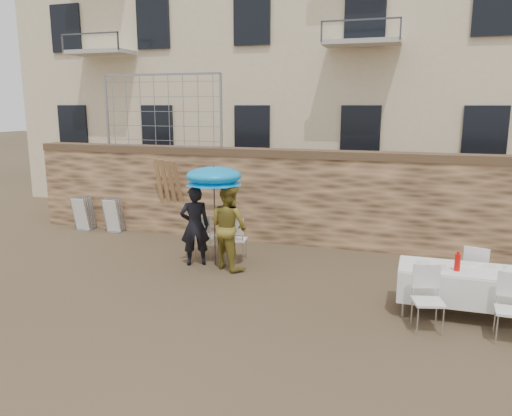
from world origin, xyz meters
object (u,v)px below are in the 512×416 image
(soda_bottle, at_px, (457,263))
(chair_stack_right, at_px, (117,214))
(chair_stack_left, at_px, (88,212))
(man_suit, at_px, (195,226))
(couple_chair_right, at_px, (236,238))
(table_chair_back, at_px, (477,272))
(table_chair_front_right, at_px, (512,309))
(table_chair_front_left, at_px, (428,300))
(banquet_table, at_px, (470,272))
(umbrella, at_px, (214,179))
(couple_chair_left, at_px, (206,236))
(woman_dress, at_px, (229,227))

(soda_bottle, bearing_deg, chair_stack_right, 158.91)
(soda_bottle, distance_m, chair_stack_left, 9.54)
(man_suit, xyz_separation_m, couple_chair_right, (0.70, 0.55, -0.35))
(soda_bottle, bearing_deg, man_suit, 166.43)
(couple_chair_right, bearing_deg, man_suit, 30.21)
(couple_chair_right, relative_size, table_chair_back, 1.00)
(man_suit, relative_size, soda_bottle, 6.35)
(table_chair_front_right, height_order, chair_stack_right, table_chair_front_right)
(table_chair_front_left, height_order, chair_stack_left, table_chair_front_left)
(man_suit, height_order, soda_bottle, man_suit)
(chair_stack_left, bearing_deg, soda_bottle, -19.14)
(man_suit, height_order, couple_chair_right, man_suit)
(banquet_table, bearing_deg, umbrella, 166.45)
(umbrella, distance_m, table_chair_front_right, 5.74)
(couple_chair_left, relative_size, chair_stack_left, 1.04)
(table_chair_back, distance_m, chair_stack_left, 9.66)
(couple_chair_right, xyz_separation_m, table_chair_front_left, (3.85, -2.35, 0.00))
(man_suit, xyz_separation_m, table_chair_front_right, (5.65, -1.80, -0.35))
(couple_chair_left, xyz_separation_m, chair_stack_left, (-4.05, 1.38, -0.02))
(umbrella, distance_m, couple_chair_right, 1.43)
(soda_bottle, xyz_separation_m, chair_stack_right, (-8.11, 3.13, -0.45))
(table_chair_front_left, bearing_deg, chair_stack_right, 139.58)
(couple_chair_left, height_order, table_chair_front_left, same)
(couple_chair_left, xyz_separation_m, table_chair_back, (5.35, -0.80, 0.00))
(man_suit, height_order, table_chair_front_left, man_suit)
(table_chair_front_right, relative_size, chair_stack_right, 1.04)
(man_suit, distance_m, chair_stack_right, 3.71)
(table_chair_front_left, xyz_separation_m, table_chair_front_right, (1.10, 0.00, 0.00))
(woman_dress, xyz_separation_m, table_chair_front_right, (4.90, -1.80, -0.39))
(umbrella, bearing_deg, chair_stack_right, 152.74)
(couple_chair_right, distance_m, table_chair_front_right, 5.48)
(couple_chair_right, relative_size, table_chair_front_left, 1.00)
(table_chair_front_right, height_order, chair_stack_left, table_chair_front_right)
(couple_chair_left, bearing_deg, soda_bottle, 162.26)
(woman_dress, distance_m, banquet_table, 4.53)
(table_chair_back, bearing_deg, banquet_table, 92.63)
(couple_chair_left, distance_m, table_chair_front_left, 5.12)
(umbrella, relative_size, couple_chair_right, 2.00)
(umbrella, relative_size, chair_stack_right, 2.09)
(table_chair_back, bearing_deg, soda_bottle, 83.83)
(woman_dress, distance_m, chair_stack_right, 4.37)
(man_suit, bearing_deg, couple_chair_left, -118.80)
(table_chair_front_left, bearing_deg, couple_chair_right, 134.06)
(banquet_table, relative_size, table_chair_front_right, 2.19)
(table_chair_front_right, bearing_deg, chair_stack_left, 161.21)
(couple_chair_right, relative_size, banquet_table, 0.46)
(couple_chair_left, xyz_separation_m, chair_stack_right, (-3.15, 1.38, -0.02))
(table_chair_back, bearing_deg, chair_stack_right, 2.32)
(man_suit, distance_m, table_chair_back, 5.37)
(couple_chair_right, distance_m, table_chair_front_left, 4.51)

